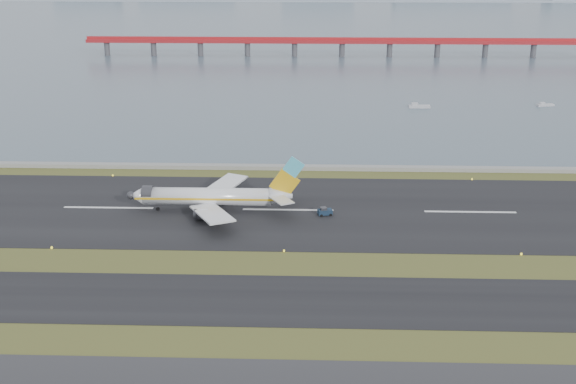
# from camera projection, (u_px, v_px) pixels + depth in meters

# --- Properties ---
(ground) EXTENTS (1000.00, 1000.00, 0.00)m
(ground) POSITION_uv_depth(u_px,v_px,m) (282.00, 269.00, 130.91)
(ground) COLOR #2E4017
(ground) RESTS_ON ground
(taxiway_strip) EXTENTS (1000.00, 18.00, 0.10)m
(taxiway_strip) POSITION_uv_depth(u_px,v_px,m) (280.00, 300.00, 119.58)
(taxiway_strip) COLOR black
(taxiway_strip) RESTS_ON ground
(runway_strip) EXTENTS (1000.00, 45.00, 0.10)m
(runway_strip) POSITION_uv_depth(u_px,v_px,m) (288.00, 210.00, 159.17)
(runway_strip) COLOR black
(runway_strip) RESTS_ON ground
(seawall) EXTENTS (1000.00, 2.50, 1.00)m
(seawall) POSITION_uv_depth(u_px,v_px,m) (292.00, 167.00, 187.30)
(seawall) COLOR gray
(seawall) RESTS_ON ground
(bay_water) EXTENTS (1400.00, 800.00, 1.30)m
(bay_water) POSITION_uv_depth(u_px,v_px,m) (306.00, 15.00, 564.54)
(bay_water) COLOR #4C5F6D
(bay_water) RESTS_ON ground
(red_pier) EXTENTS (260.00, 5.00, 10.20)m
(red_pier) POSITION_uv_depth(u_px,v_px,m) (342.00, 42.00, 363.53)
(red_pier) COLOR #AB1D22
(red_pier) RESTS_ON ground
(airliner) EXTENTS (38.52, 32.89, 12.80)m
(airliner) POSITION_uv_depth(u_px,v_px,m) (214.00, 197.00, 157.33)
(airliner) COLOR white
(airliner) RESTS_ON ground
(pushback_tug) EXTENTS (3.35, 2.46, 1.92)m
(pushback_tug) POSITION_uv_depth(u_px,v_px,m) (325.00, 212.00, 155.80)
(pushback_tug) COLOR #16273C
(pushback_tug) RESTS_ON ground
(workboat_near) EXTENTS (7.50, 2.37, 1.82)m
(workboat_near) POSITION_uv_depth(u_px,v_px,m) (419.00, 106.00, 255.15)
(workboat_near) COLOR #B8B8BD
(workboat_near) RESTS_ON ground
(workboat_far) EXTENTS (6.33, 3.10, 1.47)m
(workboat_far) POSITION_uv_depth(u_px,v_px,m) (545.00, 105.00, 257.76)
(workboat_far) COLOR #B8B8BD
(workboat_far) RESTS_ON ground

